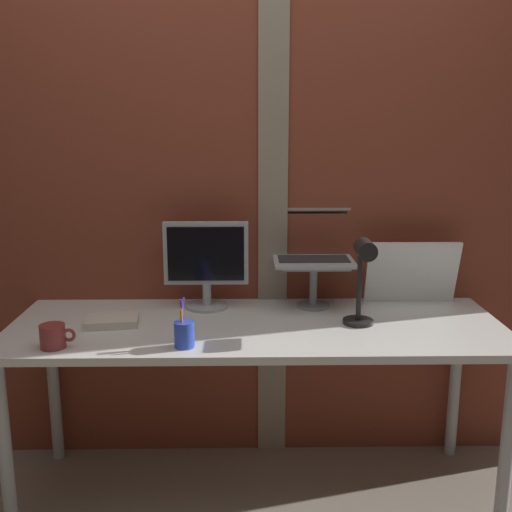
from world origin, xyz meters
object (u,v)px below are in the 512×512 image
(monitor, at_px, (206,259))
(whiteboard_panel, at_px, (412,273))
(coffee_mug, at_px, (53,336))
(desk_lamp, at_px, (363,273))
(laptop, at_px, (312,246))
(pen_cup, at_px, (184,334))

(monitor, height_order, whiteboard_panel, monitor)
(monitor, height_order, coffee_mug, monitor)
(coffee_mug, bearing_deg, desk_lamp, 9.48)
(laptop, height_order, coffee_mug, laptop)
(monitor, xyz_separation_m, pen_cup, (-0.05, -0.46, -0.16))
(monitor, relative_size, pen_cup, 2.09)
(coffee_mug, bearing_deg, monitor, 42.09)
(laptop, bearing_deg, coffee_mug, -151.01)
(laptop, bearing_deg, desk_lamp, -66.14)
(monitor, relative_size, laptop, 1.09)
(desk_lamp, bearing_deg, coffee_mug, -170.52)
(whiteboard_panel, bearing_deg, monitor, -177.40)
(desk_lamp, bearing_deg, pen_cup, -164.20)
(monitor, distance_m, whiteboard_panel, 0.88)
(whiteboard_panel, bearing_deg, desk_lamp, -131.32)
(whiteboard_panel, height_order, coffee_mug, whiteboard_panel)
(monitor, xyz_separation_m, whiteboard_panel, (0.88, 0.04, -0.07))
(laptop, bearing_deg, whiteboard_panel, -4.49)
(monitor, height_order, laptop, laptop)
(monitor, relative_size, whiteboard_panel, 0.94)
(laptop, xyz_separation_m, desk_lamp, (0.15, -0.35, -0.03))
(pen_cup, xyz_separation_m, coffee_mug, (-0.46, -0.00, -0.01))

